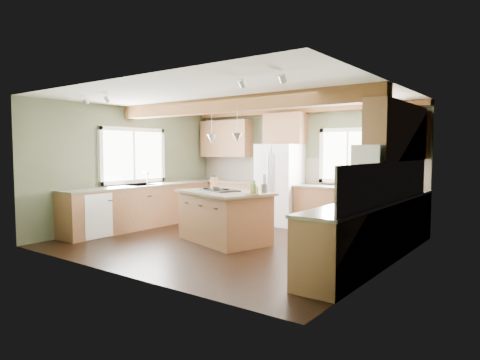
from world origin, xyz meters
The scene contains 37 objects.
floor centered at (0.00, 0.00, 0.00)m, with size 5.60×5.60×0.00m, color black.
ceiling centered at (0.00, 0.00, 2.60)m, with size 5.60×5.60×0.00m, color silver.
wall_back centered at (0.00, 2.50, 1.30)m, with size 5.60×5.60×0.00m, color #4B543B.
wall_left centered at (-2.80, 0.00, 1.30)m, with size 5.00×5.00×0.00m, color #4B543B.
wall_right centered at (2.80, 0.00, 1.30)m, with size 5.00×5.00×0.00m, color #4B543B.
ceiling_beam centered at (0.00, -0.03, 2.47)m, with size 5.55×0.26×0.26m, color brown.
soffit_trim centered at (0.00, 2.40, 2.54)m, with size 5.55×0.20×0.10m, color brown.
backsplash_back centered at (0.00, 2.48, 1.21)m, with size 5.58×0.03×0.58m, color brown.
backsplash_right centered at (2.78, 0.05, 1.21)m, with size 0.03×3.70×0.58m, color brown.
base_cab_back_left centered at (-1.79, 2.20, 0.44)m, with size 2.02×0.60×0.88m, color brown.
counter_back_left centered at (-1.79, 2.20, 0.90)m, with size 2.06×0.64×0.04m, color #454033.
base_cab_back_right centered at (1.49, 2.20, 0.44)m, with size 2.62×0.60×0.88m, color brown.
counter_back_right centered at (1.49, 2.20, 0.90)m, with size 2.66×0.64×0.04m, color #454033.
base_cab_left centered at (-2.50, 0.05, 0.44)m, with size 0.60×3.70×0.88m, color brown.
counter_left centered at (-2.50, 0.05, 0.90)m, with size 0.64×3.74×0.04m, color #454033.
base_cab_right centered at (2.50, 0.05, 0.44)m, with size 0.60×3.70×0.88m, color brown.
counter_right centered at (2.50, 0.05, 0.90)m, with size 0.64×3.74×0.04m, color #454033.
upper_cab_back_left centered at (-1.99, 2.33, 1.95)m, with size 1.40×0.35×0.90m, color brown.
upper_cab_over_fridge centered at (-0.30, 2.33, 2.15)m, with size 0.96×0.35×0.70m, color brown.
upper_cab_right centered at (2.62, 0.90, 1.95)m, with size 0.35×2.20×0.90m, color brown.
upper_cab_back_corner centered at (2.30, 2.33, 1.95)m, with size 0.90×0.35×0.90m, color brown.
window_left centered at (-2.78, 0.05, 1.55)m, with size 0.04×1.60×1.05m, color white.
window_back centered at (1.15, 2.48, 1.55)m, with size 1.10×0.04×1.00m, color white.
sink centered at (-2.50, 0.05, 0.91)m, with size 0.50×0.65×0.03m, color #262628.
faucet centered at (-2.32, 0.05, 1.05)m, with size 0.02×0.02×0.28m, color #B2B2B7.
dishwasher centered at (-2.49, -1.25, 0.43)m, with size 0.60×0.60×0.84m, color white.
oven centered at (2.49, -1.25, 0.43)m, with size 0.60×0.72×0.84m, color white.
microwave centered at (2.58, -0.05, 1.55)m, with size 0.40×0.70×0.38m, color white.
pendant_left centered at (-0.55, 0.09, 1.88)m, with size 0.18×0.18×0.16m, color #B2B2B7.
pendant_right centered at (0.22, -0.15, 1.88)m, with size 0.18×0.18×0.16m, color #B2B2B7.
refrigerator centered at (-0.30, 2.12, 0.90)m, with size 0.90×0.74×1.80m, color silver.
island centered at (-0.16, -0.03, 0.44)m, with size 1.63×1.00×0.88m, color brown.
island_top centered at (-0.16, -0.03, 0.90)m, with size 1.74×1.11×0.04m, color #454033.
cooktop centered at (-0.29, 0.01, 0.93)m, with size 0.71×0.47×0.02m, color black.
knife_block centered at (-0.82, 0.47, 1.02)m, with size 0.12×0.09×0.21m, color brown.
utensil_crock centered at (0.54, 0.23, 0.99)m, with size 0.11×0.11×0.15m, color #3F3532.
bottle_tray centered at (0.59, -0.20, 1.03)m, with size 0.25×0.25×0.23m, color #5A321B, non-canonical shape.
Camera 1 is at (4.68, -6.05, 1.67)m, focal length 32.00 mm.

